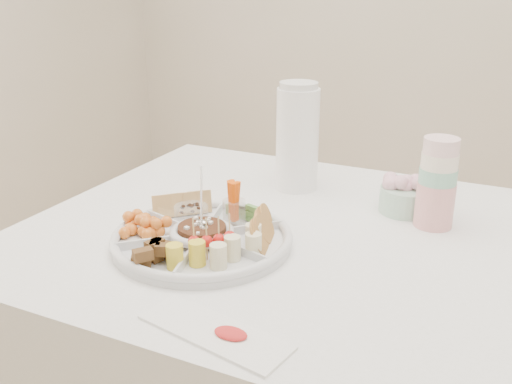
% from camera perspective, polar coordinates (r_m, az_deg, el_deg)
% --- Properties ---
extents(party_tray, '(0.47, 0.47, 0.04)m').
position_cam_1_polar(party_tray, '(1.23, -5.41, -4.38)').
color(party_tray, silver).
rests_on(party_tray, dining_table).
extents(bean_dip, '(0.13, 0.13, 0.04)m').
position_cam_1_polar(bean_dip, '(1.22, -5.42, -4.06)').
color(bean_dip, '#351F0E').
rests_on(bean_dip, party_tray).
extents(tortillas, '(0.12, 0.12, 0.06)m').
position_cam_1_polar(tortillas, '(1.19, 0.59, -3.98)').
color(tortillas, tan).
rests_on(tortillas, party_tray).
extents(carrot_cucumber, '(0.13, 0.13, 0.09)m').
position_cam_1_polar(carrot_cucumber, '(1.29, -1.30, -0.90)').
color(carrot_cucumber, '#FF5A08').
rests_on(carrot_cucumber, party_tray).
extents(pita_raisins, '(0.13, 0.13, 0.06)m').
position_cam_1_polar(pita_raisins, '(1.33, -6.75, -1.29)').
color(pita_raisins, tan).
rests_on(pita_raisins, party_tray).
extents(cherries, '(0.14, 0.14, 0.05)m').
position_cam_1_polar(cherries, '(1.26, -11.11, -3.27)').
color(cherries, orange).
rests_on(cherries, party_tray).
extents(granola_chunks, '(0.12, 0.12, 0.04)m').
position_cam_1_polar(granola_chunks, '(1.14, -10.18, -5.78)').
color(granola_chunks, brown).
rests_on(granola_chunks, party_tray).
extents(banana_tomato, '(0.13, 0.13, 0.09)m').
position_cam_1_polar(banana_tomato, '(1.10, -3.87, -5.38)').
color(banana_tomato, tan).
rests_on(banana_tomato, party_tray).
extents(cup_stack, '(0.10, 0.10, 0.24)m').
position_cam_1_polar(cup_stack, '(1.34, 17.73, 1.50)').
color(cup_stack, '#A9C39C').
rests_on(cup_stack, dining_table).
extents(thermos, '(0.13, 0.13, 0.29)m').
position_cam_1_polar(thermos, '(1.52, 4.17, 5.65)').
color(thermos, white).
rests_on(thermos, dining_table).
extents(flower_bowl, '(0.14, 0.14, 0.09)m').
position_cam_1_polar(flower_bowl, '(1.43, 14.73, -0.19)').
color(flower_bowl, '#A1CAB0').
rests_on(flower_bowl, dining_table).
extents(placemat, '(0.28, 0.14, 0.01)m').
position_cam_1_polar(placemat, '(0.95, -4.18, -13.78)').
color(placemat, silver).
rests_on(placemat, dining_table).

